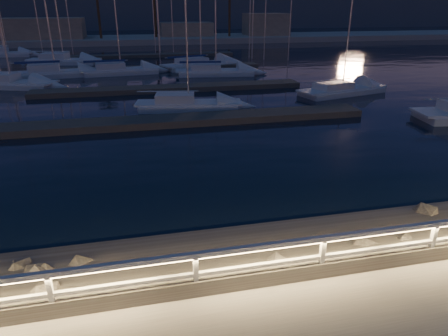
% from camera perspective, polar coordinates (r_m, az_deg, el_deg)
% --- Properties ---
extents(ground, '(400.00, 400.00, 0.00)m').
position_cam_1_polar(ground, '(9.82, 8.10, -15.56)').
color(ground, '#ABA39A').
rests_on(ground, ground).
extents(harbor_water, '(400.00, 440.00, 0.60)m').
position_cam_1_polar(harbor_water, '(39.15, -8.34, 11.78)').
color(harbor_water, black).
rests_on(harbor_water, ground).
extents(guard_rail, '(44.11, 0.12, 1.06)m').
position_cam_1_polar(guard_rail, '(9.35, 7.95, -11.88)').
color(guard_rail, silver).
rests_on(guard_rail, ground).
extents(riprap, '(28.45, 2.88, 1.33)m').
position_cam_1_polar(riprap, '(10.57, -12.55, -14.13)').
color(riprap, slate).
rests_on(riprap, ground).
extents(floating_docks, '(22.00, 36.00, 0.40)m').
position_cam_1_polar(floating_docks, '(40.31, -8.55, 12.88)').
color(floating_docks, '#4F4842').
rests_on(floating_docks, ground).
extents(far_shore, '(160.00, 14.00, 5.20)m').
position_cam_1_polar(far_shore, '(81.49, -11.25, 17.83)').
color(far_shore, '#ABA39A').
rests_on(far_shore, ground).
extents(distant_hills, '(230.00, 37.50, 18.00)m').
position_cam_1_polar(distant_hills, '(142.18, -21.91, 20.26)').
color(distant_hills, '#3A485A').
rests_on(distant_hills, ground).
extents(sailboat_b, '(7.30, 3.29, 12.03)m').
position_cam_1_polar(sailboat_b, '(27.45, -5.48, 9.14)').
color(sailboat_b, silver).
rests_on(sailboat_b, ground).
extents(sailboat_f, '(7.94, 4.62, 13.09)m').
position_cam_1_polar(sailboat_f, '(39.52, -28.31, 10.70)').
color(sailboat_f, silver).
rests_on(sailboat_f, ground).
extents(sailboat_g, '(8.30, 3.40, 13.69)m').
position_cam_1_polar(sailboat_g, '(41.46, -1.48, 13.69)').
color(sailboat_g, silver).
rests_on(sailboat_g, ground).
extents(sailboat_h, '(8.01, 4.17, 13.05)m').
position_cam_1_polar(sailboat_h, '(33.57, 16.29, 10.74)').
color(sailboat_h, silver).
rests_on(sailboat_h, ground).
extents(sailboat_i, '(8.06, 3.24, 13.44)m').
position_cam_1_polar(sailboat_i, '(43.65, -23.18, 12.45)').
color(sailboat_i, silver).
rests_on(sailboat_i, ground).
extents(sailboat_j, '(8.12, 3.25, 13.46)m').
position_cam_1_polar(sailboat_j, '(43.33, -14.79, 13.38)').
color(sailboat_j, silver).
rests_on(sailboat_j, ground).
extents(sailboat_l, '(9.37, 5.33, 15.30)m').
position_cam_1_polar(sailboat_l, '(46.42, -3.57, 14.59)').
color(sailboat_l, silver).
rests_on(sailboat_l, ground).
extents(sailboat_m, '(7.74, 2.81, 13.01)m').
position_cam_1_polar(sailboat_m, '(64.83, -29.05, 14.15)').
color(sailboat_m, silver).
rests_on(sailboat_m, ground).
extents(sailboat_n, '(8.78, 4.41, 14.42)m').
position_cam_1_polar(sailboat_n, '(53.39, -22.13, 14.09)').
color(sailboat_n, silver).
rests_on(sailboat_n, ground).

